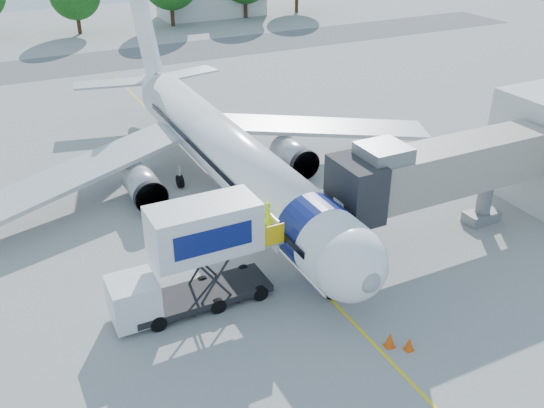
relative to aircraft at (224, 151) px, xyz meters
name	(u,v)px	position (x,y,z in m)	size (l,w,h in m)	color
ground	(251,217)	(0.00, -4.12, -2.95)	(160.00, 160.00, 0.00)	gray
guidance_line	(251,217)	(0.00, -4.12, -2.94)	(0.15, 70.00, 0.01)	yellow
taxiway_strip	(101,61)	(0.00, 37.88, -2.94)	(120.00, 10.00, 0.01)	#59595B
aircraft	(224,151)	(0.00, 0.00, 0.00)	(34.17, 37.73, 11.35)	white
jet_bridge	(432,172)	(7.99, -11.12, 1.39)	(13.90, 3.20, 6.60)	#A69C8E
catering_hiloader	(193,259)	(-6.27, -11.12, -0.19)	(8.50, 2.44, 5.50)	black
safety_cone_a	(390,340)	(0.54, -17.93, -2.57)	(0.49, 0.49, 0.78)	#DB4B0B
safety_cone_b	(409,344)	(1.18, -18.52, -2.62)	(0.43, 0.43, 0.68)	#DB4B0B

